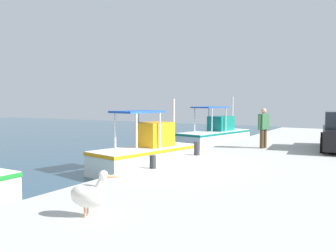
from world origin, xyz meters
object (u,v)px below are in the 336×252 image
Objects in this scene: fishing_boat_third at (146,154)px; pelican at (88,194)px; fishing_boat_fourth at (215,134)px; mooring_bollard_third at (197,148)px; fisherman_standing at (263,126)px; mooring_bollard_second at (153,162)px.

pelican is at bearing -153.41° from fishing_boat_third.
fishing_boat_fourth is 6.20× the size of pelican.
fishing_boat_fourth is 17.63m from pelican.
fishing_boat_third is at bearing 88.85° from mooring_bollard_third.
fisherman_standing is at bearing -50.81° from fishing_boat_third.
fishing_boat_third reaches higher than pelican.
fishing_boat_fourth reaches higher than mooring_bollard_third.
fisherman_standing is at bearing -143.09° from fishing_boat_fourth.
fishing_boat_third is 5.11× the size of pelican.
fisherman_standing is 4.31× the size of mooring_bollard_second.
pelican reaches higher than mooring_bollard_third.
pelican is at bearing -161.62° from mooring_bollard_second.
mooring_bollard_second is at bearing 165.61° from fisherman_standing.
pelican is at bearing 179.16° from fisherman_standing.
fishing_boat_fourth is at bearing 14.48° from mooring_bollard_second.
fishing_boat_third is at bearing 36.43° from mooring_bollard_second.
fishing_boat_fourth is 3.54× the size of fisherman_standing.
fishing_boat_fourth is at bearing 18.72° from mooring_bollard_third.
mooring_bollard_second is at bearing 18.38° from pelican.
fishing_boat_third is 0.82× the size of fishing_boat_fourth.
fishing_boat_third reaches higher than mooring_bollard_second.
fishing_boat_fourth is at bearing 15.49° from pelican.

